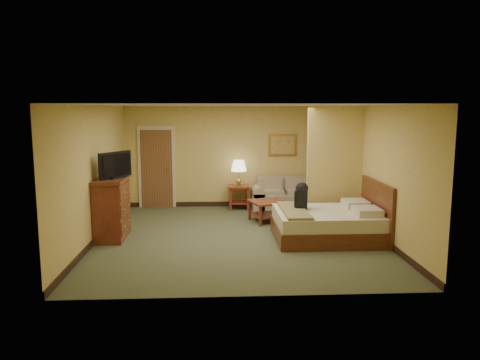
{
  "coord_description": "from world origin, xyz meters",
  "views": [
    {
      "loc": [
        -0.44,
        -9.05,
        2.53
      ],
      "look_at": [
        0.07,
        0.6,
        1.06
      ],
      "focal_mm": 35.0,
      "sensor_mm": 36.0,
      "label": 1
    }
  ],
  "objects": [
    {
      "name": "left_wall",
      "position": [
        -2.75,
        0.0,
        1.3
      ],
      "size": [
        0.02,
        6.0,
        2.6
      ],
      "primitive_type": "cube",
      "color": "#D4B65A",
      "rests_on": "floor"
    },
    {
      "name": "bed",
      "position": [
        1.82,
        -0.24,
        0.31
      ],
      "size": [
        2.07,
        1.76,
        1.14
      ],
      "color": "#542513",
      "rests_on": "floor"
    },
    {
      "name": "partition",
      "position": [
        2.15,
        0.93,
        1.3
      ],
      "size": [
        1.2,
        0.15,
        2.6
      ],
      "primitive_type": "cube",
      "color": "#D4B65A",
      "rests_on": "floor"
    },
    {
      "name": "table_lamp",
      "position": [
        0.15,
        2.65,
        1.09
      ],
      "size": [
        0.39,
        0.39,
        0.65
      ],
      "color": "#BA9844",
      "rests_on": "side_table"
    },
    {
      "name": "floor",
      "position": [
        0.0,
        0.0,
        0.0
      ],
      "size": [
        6.0,
        6.0,
        0.0
      ],
      "primitive_type": "plane",
      "color": "#4B5235",
      "rests_on": "ground"
    },
    {
      "name": "wall_picture",
      "position": [
        1.3,
        2.97,
        1.6
      ],
      "size": [
        0.74,
        0.04,
        0.57
      ],
      "color": "#B78E3F",
      "rests_on": "back_wall"
    },
    {
      "name": "coffee_table",
      "position": [
        0.74,
        1.23,
        0.34
      ],
      "size": [
        0.93,
        0.93,
        0.48
      ],
      "rotation": [
        0.0,
        0.0,
        0.3
      ],
      "color": "maroon",
      "rests_on": "floor"
    },
    {
      "name": "tv",
      "position": [
        -2.37,
        0.04,
        1.44
      ],
      "size": [
        0.49,
        0.75,
        0.51
      ],
      "rotation": [
        0.0,
        0.0,
        -0.55
      ],
      "color": "black",
      "rests_on": "dresser"
    },
    {
      "name": "baseboard",
      "position": [
        0.0,
        2.99,
        0.06
      ],
      "size": [
        5.5,
        0.02,
        0.12
      ],
      "primitive_type": "cube",
      "color": "black",
      "rests_on": "floor"
    },
    {
      "name": "backpack",
      "position": [
        1.26,
        -0.04,
        0.84
      ],
      "size": [
        0.25,
        0.34,
        0.54
      ],
      "rotation": [
        0.0,
        0.0,
        -0.14
      ],
      "color": "black",
      "rests_on": "bed"
    },
    {
      "name": "dresser",
      "position": [
        -2.47,
        0.04,
        0.61
      ],
      "size": [
        0.59,
        1.12,
        1.2
      ],
      "color": "maroon",
      "rests_on": "floor"
    },
    {
      "name": "ceiling",
      "position": [
        0.0,
        0.0,
        2.6
      ],
      "size": [
        6.0,
        6.0,
        0.0
      ],
      "primitive_type": "plane",
      "rotation": [
        3.14,
        0.0,
        0.0
      ],
      "color": "white",
      "rests_on": "back_wall"
    },
    {
      "name": "right_wall",
      "position": [
        2.75,
        0.0,
        1.3
      ],
      "size": [
        0.02,
        6.0,
        2.6
      ],
      "primitive_type": "cube",
      "color": "#D4B65A",
      "rests_on": "floor"
    },
    {
      "name": "back_wall",
      "position": [
        0.0,
        3.0,
        1.3
      ],
      "size": [
        5.5,
        0.02,
        2.6
      ],
      "primitive_type": "cube",
      "color": "#D4B65A",
      "rests_on": "floor"
    },
    {
      "name": "side_table",
      "position": [
        0.15,
        2.65,
        0.4
      ],
      "size": [
        0.55,
        0.55,
        0.6
      ],
      "color": "maroon",
      "rests_on": "floor"
    },
    {
      "name": "door",
      "position": [
        -1.95,
        2.96,
        1.03
      ],
      "size": [
        0.94,
        0.16,
        2.1
      ],
      "color": "beige",
      "rests_on": "floor"
    },
    {
      "name": "loveseat",
      "position": [
        1.3,
        2.57,
        0.27
      ],
      "size": [
        1.63,
        0.76,
        0.83
      ],
      "color": "tan",
      "rests_on": "floor"
    }
  ]
}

